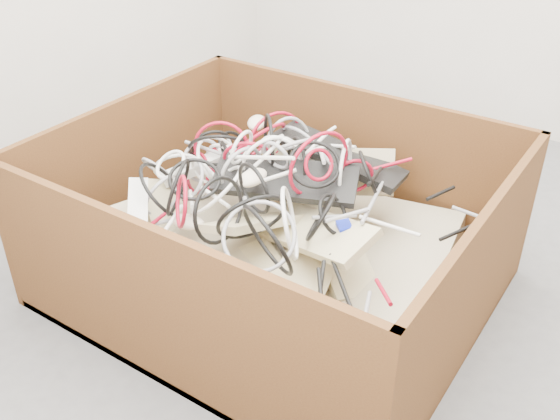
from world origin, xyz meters
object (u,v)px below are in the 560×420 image
Objects in this scene: power_strip_left at (199,166)px; vga_plug at (344,226)px; cardboard_box at (272,253)px; power_strip_right at (138,214)px.

power_strip_left is 0.60m from vga_plug.
vga_plug is (0.60, -0.06, 0.00)m from power_strip_left.
cardboard_box reaches higher than power_strip_left.
power_strip_right is (0.04, -0.34, -0.01)m from power_strip_left.
power_strip_right is at bearing -110.17° from vga_plug.
power_strip_left is at bearing -142.26° from vga_plug.
power_strip_right is (-0.29, -0.30, 0.21)m from cardboard_box.
cardboard_box is 0.39m from power_strip_left.
power_strip_right is 0.63m from vga_plug.
cardboard_box is at bearing 94.13° from power_strip_right.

